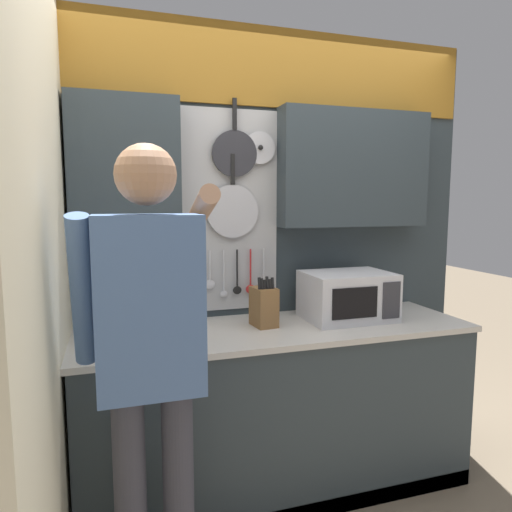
{
  "coord_description": "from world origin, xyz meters",
  "views": [
    {
      "loc": [
        -0.82,
        -2.22,
        1.58
      ],
      "look_at": [
        -0.06,
        0.21,
        1.27
      ],
      "focal_mm": 32.0,
      "sensor_mm": 36.0,
      "label": 1
    }
  ],
  "objects": [
    {
      "name": "ground_plane",
      "position": [
        0.0,
        0.0,
        0.0
      ],
      "size": [
        14.0,
        14.0,
        0.0
      ],
      "primitive_type": "plane",
      "color": "#756651"
    },
    {
      "name": "base_cabinet_counter",
      "position": [
        0.0,
        -0.0,
        0.45
      ],
      "size": [
        2.09,
        0.65,
        0.91
      ],
      "color": "#2D383D",
      "rests_on": "ground_plane"
    },
    {
      "name": "back_wall_unit",
      "position": [
        0.02,
        0.29,
        1.5
      ],
      "size": [
        2.66,
        0.2,
        2.54
      ],
      "color": "#2D383D",
      "rests_on": "ground_plane"
    },
    {
      "name": "side_wall",
      "position": [
        -1.06,
        -0.39,
        1.27
      ],
      "size": [
        0.04,
        1.6,
        2.54
      ],
      "color": "beige",
      "rests_on": "ground_plane"
    },
    {
      "name": "microwave",
      "position": [
        0.43,
        0.03,
        1.05
      ],
      "size": [
        0.48,
        0.36,
        0.27
      ],
      "color": "silver",
      "rests_on": "base_cabinet_counter"
    },
    {
      "name": "knife_block",
      "position": [
        -0.07,
        0.03,
        1.02
      ],
      "size": [
        0.13,
        0.16,
        0.27
      ],
      "color": "brown",
      "rests_on": "base_cabinet_counter"
    },
    {
      "name": "utensil_crock",
      "position": [
        -0.79,
        0.04,
        1.0
      ],
      "size": [
        0.1,
        0.1,
        0.33
      ],
      "color": "white",
      "rests_on": "base_cabinet_counter"
    },
    {
      "name": "person",
      "position": [
        -0.71,
        -0.55,
        1.07
      ],
      "size": [
        0.54,
        0.67,
        1.78
      ],
      "color": "#383842",
      "rests_on": "ground_plane"
    }
  ]
}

